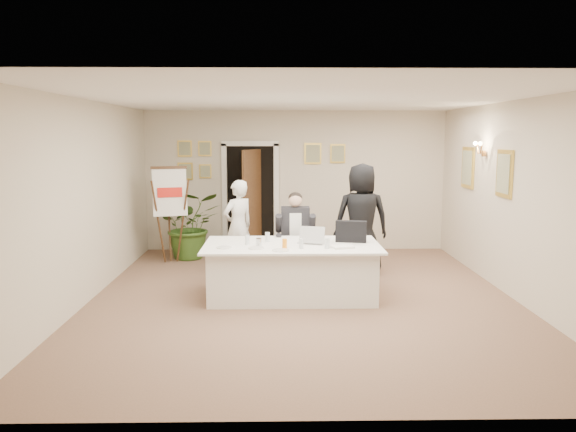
% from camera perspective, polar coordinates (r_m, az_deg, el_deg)
% --- Properties ---
extents(floor, '(7.00, 7.00, 0.00)m').
position_cam_1_polar(floor, '(8.11, 1.49, -8.32)').
color(floor, brown).
rests_on(floor, ground).
extents(ceiling, '(6.00, 7.00, 0.02)m').
position_cam_1_polar(ceiling, '(7.80, 1.56, 11.82)').
color(ceiling, white).
rests_on(ceiling, wall_back).
extents(wall_back, '(6.00, 0.10, 2.80)m').
position_cam_1_polar(wall_back, '(11.32, 0.74, 3.58)').
color(wall_back, beige).
rests_on(wall_back, floor).
extents(wall_front, '(6.00, 0.10, 2.80)m').
position_cam_1_polar(wall_front, '(4.38, 3.55, -3.70)').
color(wall_front, beige).
rests_on(wall_front, floor).
extents(wall_left, '(0.10, 7.00, 2.80)m').
position_cam_1_polar(wall_left, '(8.26, -19.75, 1.42)').
color(wall_left, beige).
rests_on(wall_left, floor).
extents(wall_right, '(0.10, 7.00, 2.80)m').
position_cam_1_polar(wall_right, '(8.51, 22.15, 1.48)').
color(wall_right, beige).
rests_on(wall_right, floor).
extents(doorway, '(1.14, 0.86, 2.20)m').
position_cam_1_polar(doorway, '(11.18, -3.77, 1.67)').
color(doorway, black).
rests_on(doorway, floor).
extents(pictures_back_wall, '(3.40, 0.06, 0.80)m').
position_cam_1_polar(pictures_back_wall, '(11.26, -3.35, 5.84)').
color(pictures_back_wall, '#E4C04E').
rests_on(pictures_back_wall, wall_back).
extents(pictures_right_wall, '(0.06, 2.20, 0.80)m').
position_cam_1_polar(pictures_right_wall, '(9.58, 19.29, 4.40)').
color(pictures_right_wall, '#E4C04E').
rests_on(pictures_right_wall, wall_right).
extents(wall_sconce, '(0.20, 0.30, 0.24)m').
position_cam_1_polar(wall_sconce, '(9.55, 18.99, 6.51)').
color(wall_sconce, '#CA8640').
rests_on(wall_sconce, wall_right).
extents(conference_table, '(2.49, 1.34, 0.78)m').
position_cam_1_polar(conference_table, '(8.06, 0.39, -5.53)').
color(conference_table, white).
rests_on(conference_table, floor).
extents(seated_man, '(0.69, 0.72, 1.44)m').
position_cam_1_polar(seated_man, '(8.94, 0.75, -2.05)').
color(seated_man, black).
rests_on(seated_man, floor).
extents(flip_chart, '(0.62, 0.45, 1.73)m').
position_cam_1_polar(flip_chart, '(10.36, -11.89, -0.36)').
color(flip_chart, '#381F11').
rests_on(flip_chart, floor).
extents(standing_man, '(0.68, 0.65, 1.57)m').
position_cam_1_polar(standing_man, '(9.52, -5.09, -1.05)').
color(standing_man, white).
rests_on(standing_man, floor).
extents(standing_woman, '(0.93, 0.63, 1.86)m').
position_cam_1_polar(standing_woman, '(9.44, 7.46, -0.28)').
color(standing_woman, black).
rests_on(standing_woman, floor).
extents(potted_palm, '(1.34, 1.22, 1.27)m').
position_cam_1_polar(potted_palm, '(10.72, -9.88, -0.92)').
color(potted_palm, '#30511B').
rests_on(potted_palm, floor).
extents(laptop, '(0.45, 0.46, 0.28)m').
position_cam_1_polar(laptop, '(8.06, 2.40, -1.75)').
color(laptop, '#B7BABC').
rests_on(laptop, conference_table).
extents(laptop_bag, '(0.46, 0.20, 0.31)m').
position_cam_1_polar(laptop_bag, '(8.15, 6.42, -1.57)').
color(laptop_bag, black).
rests_on(laptop_bag, conference_table).
extents(paper_stack, '(0.34, 0.29, 0.03)m').
position_cam_1_polar(paper_stack, '(7.75, 5.52, -3.13)').
color(paper_stack, white).
rests_on(paper_stack, conference_table).
extents(plate_left, '(0.23, 0.23, 0.01)m').
position_cam_1_polar(plate_left, '(7.75, -6.51, -3.19)').
color(plate_left, white).
rests_on(plate_left, conference_table).
extents(plate_mid, '(0.27, 0.27, 0.01)m').
position_cam_1_polar(plate_mid, '(7.67, -3.26, -3.27)').
color(plate_mid, white).
rests_on(plate_mid, conference_table).
extents(plate_near, '(0.28, 0.28, 0.01)m').
position_cam_1_polar(plate_near, '(7.51, -0.75, -3.50)').
color(plate_near, white).
rests_on(plate_near, conference_table).
extents(glass_a, '(0.07, 0.07, 0.14)m').
position_cam_1_polar(glass_a, '(7.95, -4.17, -2.42)').
color(glass_a, silver).
rests_on(glass_a, conference_table).
extents(glass_b, '(0.06, 0.06, 0.14)m').
position_cam_1_polar(glass_b, '(7.65, 1.34, -2.81)').
color(glass_b, silver).
rests_on(glass_b, conference_table).
extents(glass_c, '(0.08, 0.08, 0.14)m').
position_cam_1_polar(glass_c, '(7.67, 3.98, -2.80)').
color(glass_c, silver).
rests_on(glass_c, conference_table).
extents(glass_d, '(0.09, 0.09, 0.14)m').
position_cam_1_polar(glass_d, '(8.14, -2.10, -2.16)').
color(glass_d, silver).
rests_on(glass_d, conference_table).
extents(oj_glass, '(0.07, 0.07, 0.13)m').
position_cam_1_polar(oj_glass, '(7.67, -0.35, -2.83)').
color(oj_glass, orange).
rests_on(oj_glass, conference_table).
extents(steel_jug, '(0.11, 0.11, 0.11)m').
position_cam_1_polar(steel_jug, '(7.84, -2.99, -2.67)').
color(steel_jug, silver).
rests_on(steel_jug, conference_table).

